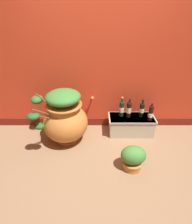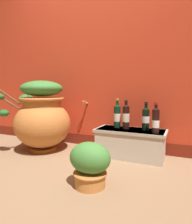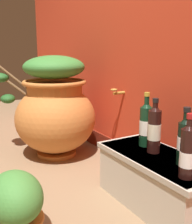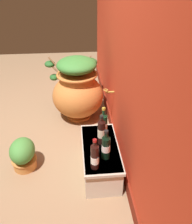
% 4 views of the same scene
% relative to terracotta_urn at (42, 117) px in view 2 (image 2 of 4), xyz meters
% --- Properties ---
extents(ground_plane, '(7.00, 7.00, 0.00)m').
position_rel_terracotta_urn_xyz_m(ground_plane, '(0.56, -0.67, -0.42)').
color(ground_plane, '#896B4C').
extents(back_wall, '(4.40, 0.33, 2.60)m').
position_rel_terracotta_urn_xyz_m(back_wall, '(0.56, 0.53, 0.87)').
color(back_wall, red).
rests_on(back_wall, ground_plane).
extents(terracotta_urn, '(0.90, 0.79, 0.87)m').
position_rel_terracotta_urn_xyz_m(terracotta_urn, '(0.00, 0.00, 0.00)').
color(terracotta_urn, '#C17033').
rests_on(terracotta_urn, ground_plane).
extents(stone_ledge, '(0.77, 0.36, 0.31)m').
position_rel_terracotta_urn_xyz_m(stone_ledge, '(1.08, 0.19, -0.25)').
color(stone_ledge, beige).
rests_on(stone_ledge, ground_plane).
extents(wine_bottle_left, '(0.08, 0.08, 0.31)m').
position_rel_terracotta_urn_xyz_m(wine_bottle_left, '(1.24, 0.23, 0.04)').
color(wine_bottle_left, black).
rests_on(wine_bottle_left, stone_ledge).
extents(wine_bottle_middle, '(0.08, 0.08, 0.34)m').
position_rel_terracotta_urn_xyz_m(wine_bottle_middle, '(0.91, 0.24, 0.04)').
color(wine_bottle_middle, black).
rests_on(wine_bottle_middle, stone_ledge).
extents(wine_bottle_right, '(0.08, 0.08, 0.33)m').
position_rel_terracotta_urn_xyz_m(wine_bottle_right, '(1.02, 0.21, 0.05)').
color(wine_bottle_right, black).
rests_on(wine_bottle_right, stone_ledge).
extents(wine_bottle_back, '(0.07, 0.07, 0.31)m').
position_rel_terracotta_urn_xyz_m(wine_bottle_back, '(1.36, 0.11, 0.03)').
color(wine_bottle_back, black).
rests_on(wine_bottle_back, stone_ledge).
extents(potted_shrub, '(0.33, 0.26, 0.35)m').
position_rel_terracotta_urn_xyz_m(potted_shrub, '(0.97, -0.61, -0.24)').
color(potted_shrub, '#CC7F3D').
rests_on(potted_shrub, ground_plane).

